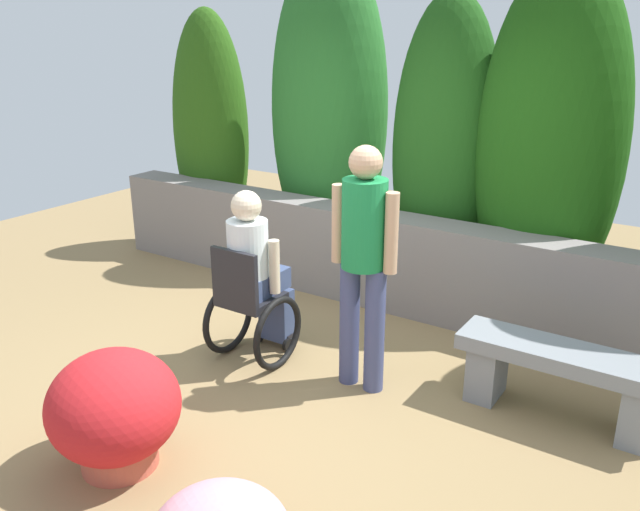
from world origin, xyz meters
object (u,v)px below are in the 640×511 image
object	(u,v)px
stone_bench	(561,373)
person_standing_companion	(364,254)
flower_pot_purple_near	(115,411)
person_in_wheelchair	(254,282)

from	to	relation	value
stone_bench	person_standing_companion	world-z (taller)	person_standing_companion
person_standing_companion	flower_pot_purple_near	world-z (taller)	person_standing_companion
person_in_wheelchair	person_standing_companion	xyz separation A→B (m)	(0.88, 0.08, 0.37)
person_in_wheelchair	flower_pot_purple_near	distance (m)	1.50
person_standing_companion	stone_bench	bearing A→B (deg)	0.23
person_standing_companion	flower_pot_purple_near	bearing A→B (deg)	-130.01
person_in_wheelchair	flower_pot_purple_near	size ratio (longest dim) A/B	1.77
stone_bench	person_standing_companion	size ratio (longest dim) A/B	0.77
stone_bench	person_standing_companion	bearing A→B (deg)	-156.03
person_in_wheelchair	person_standing_companion	world-z (taller)	person_standing_companion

